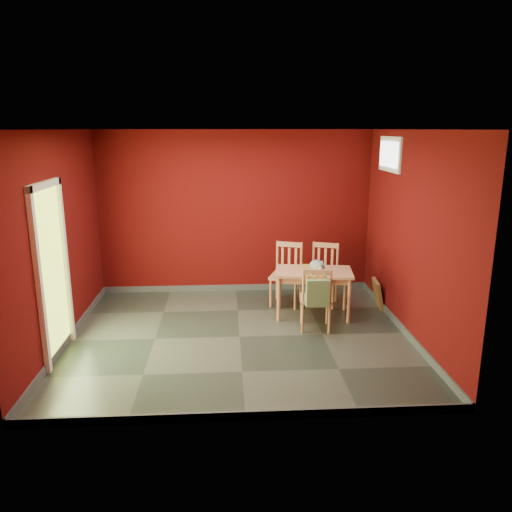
{
  "coord_description": "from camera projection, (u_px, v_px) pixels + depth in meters",
  "views": [
    {
      "loc": [
        -0.16,
        -6.22,
        2.71
      ],
      "look_at": [
        0.25,
        0.45,
        1.0
      ],
      "focal_mm": 35.0,
      "sensor_mm": 36.0,
      "label": 1
    }
  ],
  "objects": [
    {
      "name": "window",
      "position": [
        390.0,
        154.0,
        7.21
      ],
      "size": [
        0.05,
        0.9,
        0.5
      ],
      "color": "white",
      "rests_on": "room_shell"
    },
    {
      "name": "room_shell",
      "position": [
        239.0,
        333.0,
        6.68
      ],
      "size": [
        4.5,
        4.5,
        4.5
      ],
      "color": "#4A0807",
      "rests_on": "ground"
    },
    {
      "name": "chair_far_right",
      "position": [
        323.0,
        274.0,
        7.86
      ],
      "size": [
        0.58,
        0.58,
        0.96
      ],
      "color": "tan",
      "rests_on": "ground"
    },
    {
      "name": "doorway",
      "position": [
        51.0,
        267.0,
        5.89
      ],
      "size": [
        0.06,
        1.01,
        2.13
      ],
      "color": "#B7D838",
      "rests_on": "ground"
    },
    {
      "name": "tote_bag",
      "position": [
        318.0,
        293.0,
        6.58
      ],
      "size": [
        0.31,
        0.19,
        0.43
      ],
      "color": "#638555",
      "rests_on": "chair_near"
    },
    {
      "name": "chair_far_left",
      "position": [
        287.0,
        273.0,
        7.85
      ],
      "size": [
        0.59,
        0.59,
        0.98
      ],
      "color": "tan",
      "rests_on": "ground"
    },
    {
      "name": "ground",
      "position": [
        240.0,
        337.0,
        6.69
      ],
      "size": [
        4.5,
        4.5,
        0.0
      ],
      "primitive_type": "plane",
      "color": "#2D342D",
      "rests_on": "ground"
    },
    {
      "name": "picture_frame",
      "position": [
        378.0,
        294.0,
        7.77
      ],
      "size": [
        0.18,
        0.44,
        0.43
      ],
      "color": "brown",
      "rests_on": "ground"
    },
    {
      "name": "outlet_plate",
      "position": [
        328.0,
        272.0,
        8.64
      ],
      "size": [
        0.08,
        0.02,
        0.12
      ],
      "primitive_type": "cube",
      "color": "silver",
      "rests_on": "room_shell"
    },
    {
      "name": "cat",
      "position": [
        317.0,
        264.0,
        7.22
      ],
      "size": [
        0.31,
        0.48,
        0.22
      ],
      "primitive_type": null,
      "rotation": [
        0.0,
        0.0,
        -0.18
      ],
      "color": "slate",
      "rests_on": "table_runner"
    },
    {
      "name": "dining_table",
      "position": [
        313.0,
        276.0,
        7.31
      ],
      "size": [
        1.19,
        0.79,
        0.7
      ],
      "color": "tan",
      "rests_on": "ground"
    },
    {
      "name": "chair_near",
      "position": [
        316.0,
        298.0,
        6.82
      ],
      "size": [
        0.47,
        0.47,
        0.91
      ],
      "color": "tan",
      "rests_on": "ground"
    },
    {
      "name": "table_runner",
      "position": [
        315.0,
        276.0,
        7.2
      ],
      "size": [
        0.4,
        0.7,
        0.33
      ],
      "color": "#B2762E",
      "rests_on": "dining_table"
    }
  ]
}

